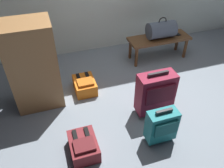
# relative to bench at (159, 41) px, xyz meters

# --- Properties ---
(ground_plane) EXTENTS (6.60, 6.60, 0.00)m
(ground_plane) POSITION_rel_bench_xyz_m (-0.46, -0.93, -0.32)
(ground_plane) COLOR slate
(bench) EXTENTS (1.00, 0.36, 0.37)m
(bench) POSITION_rel_bench_xyz_m (0.00, 0.00, 0.00)
(bench) COLOR brown
(bench) RESTS_ON ground
(duffel_bag_slate) EXTENTS (0.44, 0.26, 0.34)m
(duffel_bag_slate) POSITION_rel_bench_xyz_m (0.02, 0.00, 0.19)
(duffel_bag_slate) COLOR #475160
(duffel_bag_slate) RESTS_ON bench
(cell_phone) EXTENTS (0.07, 0.14, 0.01)m
(cell_phone) POSITION_rel_bench_xyz_m (0.33, 0.03, 0.06)
(cell_phone) COLOR black
(cell_phone) RESTS_ON bench
(suitcase_upright_burgundy) EXTENTS (0.44, 0.23, 0.60)m
(suitcase_upright_burgundy) POSITION_rel_bench_xyz_m (-0.63, -1.15, -0.01)
(suitcase_upright_burgundy) COLOR maroon
(suitcase_upright_burgundy) RESTS_ON ground
(suitcase_small_teal) EXTENTS (0.32, 0.19, 0.46)m
(suitcase_small_teal) POSITION_rel_bench_xyz_m (-0.76, -1.57, -0.08)
(suitcase_small_teal) COLOR #14666B
(suitcase_small_teal) RESTS_ON ground
(backpack_orange) EXTENTS (0.28, 0.38, 0.21)m
(backpack_orange) POSITION_rel_bench_xyz_m (-1.35, -0.47, -0.22)
(backpack_orange) COLOR orange
(backpack_orange) RESTS_ON ground
(backpack_maroon) EXTENTS (0.28, 0.38, 0.21)m
(backpack_maroon) POSITION_rel_bench_xyz_m (-1.59, -1.46, -0.22)
(backpack_maroon) COLOR maroon
(backpack_maroon) RESTS_ON ground
(side_cabinet) EXTENTS (0.56, 0.44, 1.10)m
(side_cabinet) POSITION_rel_bench_xyz_m (-1.95, -0.49, 0.23)
(side_cabinet) COLOR olive
(side_cabinet) RESTS_ON ground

